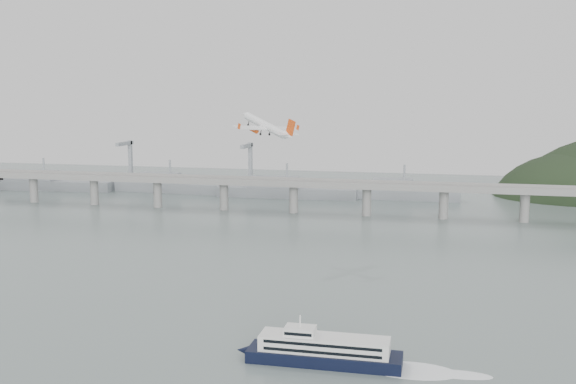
# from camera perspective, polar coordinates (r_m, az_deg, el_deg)

# --- Properties ---
(ground) EXTENTS (900.00, 900.00, 0.00)m
(ground) POSITION_cam_1_polar(r_m,az_deg,el_deg) (265.46, -2.74, -9.41)
(ground) COLOR slate
(ground) RESTS_ON ground
(bridge) EXTENTS (800.00, 22.00, 23.90)m
(bridge) POSITION_cam_1_polar(r_m,az_deg,el_deg) (453.08, 4.04, 0.30)
(bridge) COLOR gray
(bridge) RESTS_ON ground
(distant_fleet) EXTENTS (453.00, 60.90, 40.00)m
(distant_fleet) POSITION_cam_1_polar(r_m,az_deg,el_deg) (560.72, -10.62, 0.55)
(distant_fleet) COLOR gray
(distant_fleet) RESTS_ON ground
(ferry) EXTENTS (77.00, 13.75, 14.54)m
(ferry) POSITION_cam_1_polar(r_m,az_deg,el_deg) (209.18, 3.09, -13.26)
(ferry) COLOR black
(ferry) RESTS_ON ground
(airliner) EXTENTS (35.82, 34.29, 14.79)m
(airliner) POSITION_cam_1_polar(r_m,az_deg,el_deg) (334.77, -1.82, 5.59)
(airliner) COLOR white
(airliner) RESTS_ON ground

